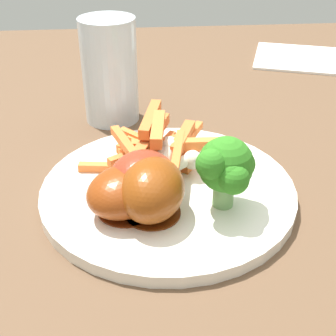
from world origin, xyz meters
name	(u,v)px	position (x,y,z in m)	size (l,w,h in m)	color
dining_table	(190,261)	(0.00, 0.00, 0.63)	(1.20, 0.84, 0.72)	brown
dinner_plate	(168,191)	(-0.01, 0.03, 0.73)	(0.25, 0.25, 0.01)	white
broccoli_floret_front	(227,167)	(-0.05, -0.02, 0.78)	(0.06, 0.06, 0.07)	#73A45F
carrot_fries_pile	(158,147)	(0.04, 0.03, 0.75)	(0.14, 0.15, 0.05)	orange
chicken_drumstick_near	(153,188)	(-0.05, 0.04, 0.76)	(0.13, 0.07, 0.05)	#5B2309
chicken_drumstick_far	(130,189)	(-0.04, 0.06, 0.76)	(0.11, 0.12, 0.04)	#5C1F09
chicken_drumstick_extra	(144,177)	(-0.03, 0.05, 0.76)	(0.11, 0.08, 0.05)	#621C10
water_glass	(110,71)	(0.17, 0.08, 0.79)	(0.07, 0.07, 0.13)	silver
napkin	(306,59)	(0.37, -0.24, 0.73)	(0.17, 0.14, 0.00)	white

